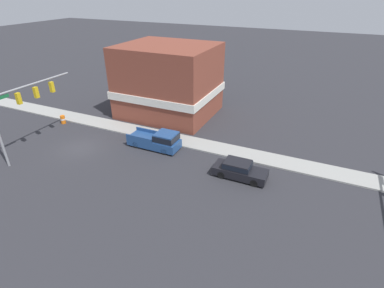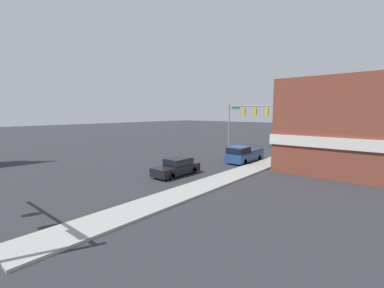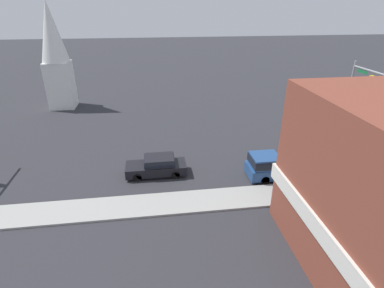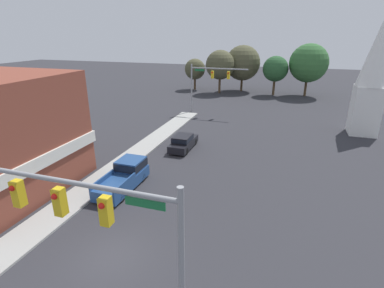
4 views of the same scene
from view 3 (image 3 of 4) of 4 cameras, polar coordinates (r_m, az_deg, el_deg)
The scene contains 6 objects.
ground_plane at distance 29.74m, azimuth 26.01°, elevation -1.29°, with size 200.00×200.00×0.00m, color #2D2D33.
sidewalk_curb at distance 25.80m, azimuth 32.61°, elevation -6.72°, with size 2.40×60.00×0.14m.
near_signal_assembly at distance 31.90m, azimuth 31.17°, elevation 9.31°, with size 8.88×0.49×6.95m.
car_lead at distance 23.06m, azimuth -6.63°, elevation -4.07°, with size 1.78×4.56×1.50m.
pickup_truck_parked at distance 23.41m, azimuth 15.73°, elevation -4.06°, with size 1.98×5.33×1.87m.
church_steeple at distance 40.39m, azimuth -24.64°, elevation 15.32°, with size 3.20×3.20×12.49m.
Camera 3 is at (-21.88, 16.16, 12.03)m, focal length 28.00 mm.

